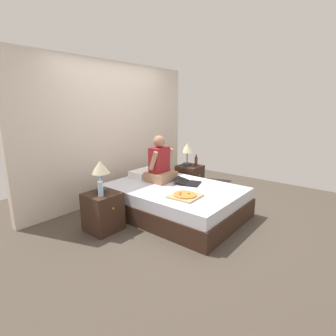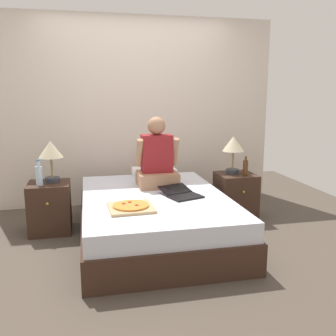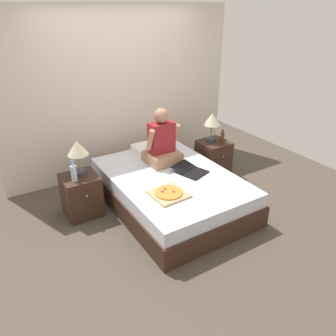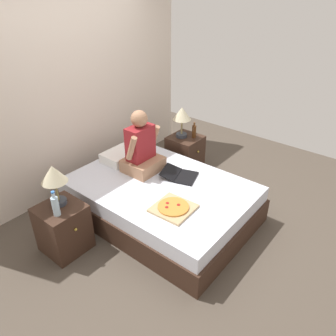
{
  "view_description": "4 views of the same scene",
  "coord_description": "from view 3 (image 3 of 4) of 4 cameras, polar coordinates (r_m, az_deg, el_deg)",
  "views": [
    {
      "loc": [
        -3.18,
        -2.45,
        1.75
      ],
      "look_at": [
        -0.12,
        0.03,
        0.79
      ],
      "focal_mm": 28.0,
      "sensor_mm": 36.0,
      "label": 1
    },
    {
      "loc": [
        -0.66,
        -3.68,
        1.5
      ],
      "look_at": [
        0.09,
        -0.24,
        0.8
      ],
      "focal_mm": 40.0,
      "sensor_mm": 36.0,
      "label": 2
    },
    {
      "loc": [
        -2.04,
        -3.22,
        2.49
      ],
      "look_at": [
        -0.12,
        -0.13,
        0.65
      ],
      "focal_mm": 35.0,
      "sensor_mm": 36.0,
      "label": 3
    },
    {
      "loc": [
        -2.45,
        -2.1,
        2.58
      ],
      "look_at": [
        -0.03,
        -0.14,
        0.74
      ],
      "focal_mm": 35.0,
      "sensor_mm": 36.0,
      "label": 4
    }
  ],
  "objects": [
    {
      "name": "laptop",
      "position": [
        4.36,
        4.16,
        -0.57
      ],
      "size": [
        0.43,
        0.49,
        0.07
      ],
      "color": "black",
      "rests_on": "bed"
    },
    {
      "name": "beer_bottle",
      "position": [
        5.12,
        9.44,
        5.32
      ],
      "size": [
        0.06,
        0.06,
        0.23
      ],
      "color": "#512D14",
      "rests_on": "nightstand_right"
    },
    {
      "name": "nightstand_left",
      "position": [
        4.38,
        -14.82,
        -4.58
      ],
      "size": [
        0.44,
        0.47,
        0.55
      ],
      "color": "#382319",
      "rests_on": "ground"
    },
    {
      "name": "pillow",
      "position": [
        4.96,
        -2.99,
        3.47
      ],
      "size": [
        0.52,
        0.34,
        0.12
      ],
      "primitive_type": "cube",
      "color": "white",
      "rests_on": "bed"
    },
    {
      "name": "lamp_on_left_nightstand",
      "position": [
        4.16,
        -15.47,
        2.97
      ],
      "size": [
        0.26,
        0.26,
        0.45
      ],
      "color": "#333842",
      "rests_on": "nightstand_left"
    },
    {
      "name": "ground_plane",
      "position": [
        4.55,
        0.43,
        -6.36
      ],
      "size": [
        5.81,
        5.81,
        0.0
      ],
      "primitive_type": "plane",
      "color": "#4C4238"
    },
    {
      "name": "water_bottle",
      "position": [
        4.1,
        -16.09,
        -0.82
      ],
      "size": [
        0.07,
        0.07,
        0.28
      ],
      "color": "silver",
      "rests_on": "nightstand_left"
    },
    {
      "name": "person_seated",
      "position": [
        4.54,
        -1.04,
        4.33
      ],
      "size": [
        0.47,
        0.4,
        0.78
      ],
      "color": "#A37556",
      "rests_on": "bed"
    },
    {
      "name": "bed",
      "position": [
        4.43,
        0.44,
        -3.86
      ],
      "size": [
        1.49,
        2.13,
        0.47
      ],
      "color": "#382319",
      "rests_on": "ground"
    },
    {
      "name": "lamp_on_right_nightstand",
      "position": [
        5.09,
        7.67,
        8.07
      ],
      "size": [
        0.26,
        0.26,
        0.45
      ],
      "color": "#333842",
      "rests_on": "nightstand_right"
    },
    {
      "name": "wall_back",
      "position": [
        5.22,
        -8.1,
        12.81
      ],
      "size": [
        3.81,
        0.12,
        2.5
      ],
      "primitive_type": "cube",
      "color": "beige",
      "rests_on": "ground"
    },
    {
      "name": "pizza_box",
      "position": [
        3.86,
        0.11,
        -4.47
      ],
      "size": [
        0.42,
        0.42,
        0.04
      ],
      "color": "tan",
      "rests_on": "bed"
    },
    {
      "name": "nightstand_right",
      "position": [
        5.29,
        7.87,
        1.8
      ],
      "size": [
        0.44,
        0.47,
        0.55
      ],
      "color": "#382319",
      "rests_on": "ground"
    }
  ]
}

